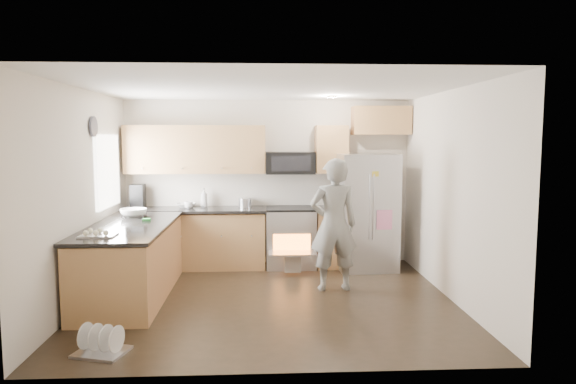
{
  "coord_description": "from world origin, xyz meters",
  "views": [
    {
      "loc": [
        -0.09,
        -6.2,
        2.0
      ],
      "look_at": [
        0.25,
        0.5,
        1.3
      ],
      "focal_mm": 32.0,
      "sensor_mm": 36.0,
      "label": 1
    }
  ],
  "objects": [
    {
      "name": "back_cabinet_run",
      "position": [
        -0.59,
        1.75,
        0.96
      ],
      "size": [
        4.45,
        0.64,
        2.5
      ],
      "color": "#A06A40",
      "rests_on": "ground"
    },
    {
      "name": "peninsula",
      "position": [
        -1.75,
        0.25,
        0.46
      ],
      "size": [
        0.96,
        2.36,
        1.04
      ],
      "color": "#A06A40",
      "rests_on": "ground"
    },
    {
      "name": "room_shell",
      "position": [
        -0.04,
        0.02,
        1.67
      ],
      "size": [
        4.54,
        4.04,
        2.62
      ],
      "color": "beige",
      "rests_on": "ground"
    },
    {
      "name": "ground",
      "position": [
        0.0,
        0.0,
        0.0
      ],
      "size": [
        4.5,
        4.5,
        0.0
      ],
      "primitive_type": "plane",
      "color": "black",
      "rests_on": "ground"
    },
    {
      "name": "stove_range",
      "position": [
        0.35,
        1.69,
        0.68
      ],
      "size": [
        0.76,
        0.97,
        1.79
      ],
      "color": "#B7B7BC",
      "rests_on": "ground"
    },
    {
      "name": "person",
      "position": [
        0.84,
        0.42,
        0.87
      ],
      "size": [
        0.67,
        0.48,
        1.74
      ],
      "primitive_type": "imported",
      "rotation": [
        0.0,
        0.0,
        3.24
      ],
      "color": "gray",
      "rests_on": "ground"
    },
    {
      "name": "dish_rack",
      "position": [
        -1.6,
        -1.5,
        0.08
      ],
      "size": [
        0.54,
        0.48,
        0.28
      ],
      "rotation": [
        0.0,
        0.0,
        -0.29
      ],
      "color": "#B7B7BC",
      "rests_on": "ground"
    },
    {
      "name": "refrigerator",
      "position": [
        1.5,
        1.46,
        0.88
      ],
      "size": [
        0.9,
        0.72,
        1.77
      ],
      "rotation": [
        0.0,
        0.0,
        0.06
      ],
      "color": "#B7B7BC",
      "rests_on": "ground"
    }
  ]
}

